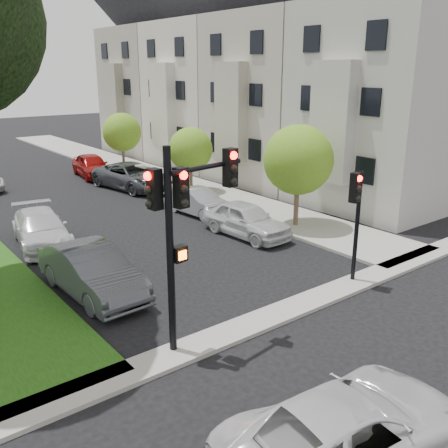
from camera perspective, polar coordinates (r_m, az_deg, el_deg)
ground at (r=13.91m, az=13.08°, el=-12.83°), size 140.00×140.00×0.00m
sidewalk_right at (r=36.00m, az=-10.21°, el=6.17°), size 3.50×44.00×0.12m
sidewalk_cross at (r=15.04m, az=7.14°, el=-9.80°), size 60.00×1.00×0.12m
house_a at (r=26.86m, az=18.07°, el=16.66°), size 7.70×7.55×15.97m
house_b at (r=31.74m, az=6.39°, el=17.36°), size 7.70×7.55×15.97m
house_c at (r=37.50m, az=-1.97°, el=17.44°), size 7.70×7.55×15.97m
house_d at (r=43.79m, az=-8.03°, el=17.28°), size 7.70×7.55×15.97m
small_tree_a at (r=22.14m, az=8.48°, el=7.25°), size 3.08×3.08×4.61m
small_tree_b at (r=28.57m, az=-3.85°, el=8.49°), size 2.50×2.50×3.75m
small_tree_c at (r=35.78m, az=-11.59°, el=10.23°), size 2.66×2.66×3.98m
traffic_signal_main at (r=11.87m, az=-4.71°, el=1.31°), size 2.57×0.67×5.25m
traffic_signal_secondary at (r=16.49m, az=14.86°, el=1.89°), size 0.50×0.40×3.81m
car_cross_near at (r=9.95m, az=14.21°, el=-21.75°), size 5.28×2.90×1.40m
car_parked_0 at (r=21.26m, az=2.54°, el=0.52°), size 1.98×4.40×1.47m
car_parked_1 at (r=24.40m, az=-2.95°, el=2.52°), size 1.73×4.01×1.28m
car_parked_2 at (r=30.25m, az=-10.46°, el=5.40°), size 3.35×5.80×1.52m
car_parked_3 at (r=34.24m, az=-14.86°, el=6.48°), size 2.34×4.63×1.51m
car_parked_5 at (r=16.30m, az=-14.87°, el=-5.24°), size 1.90×4.85×1.57m
car_parked_6 at (r=21.50m, az=-20.19°, el=-0.50°), size 2.68×4.98×1.37m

